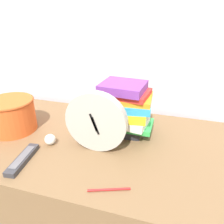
{
  "coord_description": "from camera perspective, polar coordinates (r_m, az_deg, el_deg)",
  "views": [
    {
      "loc": [
        0.41,
        -0.42,
        1.24
      ],
      "look_at": [
        0.17,
        0.37,
        0.84
      ],
      "focal_mm": 35.0,
      "sensor_mm": 36.0,
      "label": 1
    }
  ],
  "objects": [
    {
      "name": "wall_back",
      "position": [
        1.25,
        -2.74,
        23.71
      ],
      "size": [
        6.0,
        0.04,
        2.4
      ],
      "color": "silver",
      "rests_on": "ground_plane"
    },
    {
      "name": "desk_clock",
      "position": [
        0.86,
        -4.19,
        -2.64
      ],
      "size": [
        0.25,
        0.04,
        0.25
      ],
      "color": "#B7B2A8",
      "rests_on": "desk"
    },
    {
      "name": "book_stack",
      "position": [
        0.97,
        3.29,
        0.85
      ],
      "size": [
        0.26,
        0.21,
        0.25
      ],
      "color": "#232328",
      "rests_on": "desk"
    },
    {
      "name": "basket",
      "position": [
        1.13,
        -24.8,
        -0.5
      ],
      "size": [
        0.22,
        0.22,
        0.15
      ],
      "color": "#E05623",
      "rests_on": "desk"
    },
    {
      "name": "pen",
      "position": [
        0.75,
        -0.78,
        -19.6
      ],
      "size": [
        0.13,
        0.06,
        0.01
      ],
      "color": "#B21E1E",
      "rests_on": "desk"
    },
    {
      "name": "desk",
      "position": [
        1.24,
        -8.57,
        -20.35
      ],
      "size": [
        1.4,
        0.69,
        0.71
      ],
      "color": "brown",
      "rests_on": "ground_plane"
    },
    {
      "name": "crumpled_paper_ball",
      "position": [
        0.98,
        -15.86,
        -6.92
      ],
      "size": [
        0.05,
        0.05,
        0.05
      ],
      "color": "white",
      "rests_on": "desk"
    },
    {
      "name": "tv_remote",
      "position": [
        0.92,
        -22.28,
        -11.32
      ],
      "size": [
        0.06,
        0.19,
        0.02
      ],
      "color": "#333338",
      "rests_on": "desk"
    }
  ]
}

